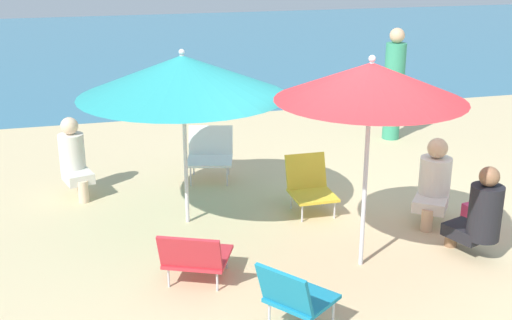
{
  "coord_description": "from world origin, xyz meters",
  "views": [
    {
      "loc": [
        -2.53,
        -5.08,
        2.83
      ],
      "look_at": [
        -0.88,
        1.01,
        0.7
      ],
      "focal_mm": 45.95,
      "sensor_mm": 36.0,
      "label": 1
    }
  ],
  "objects_px": {
    "umbrella_teal": "(183,76)",
    "person_d": "(480,214)",
    "umbrella_red": "(371,82)",
    "beach_chair_a": "(294,295)",
    "person_b": "(394,83)",
    "beach_bag": "(477,216)",
    "beach_chair_b": "(210,152)",
    "person_a": "(73,157)",
    "beach_chair_c": "(310,185)",
    "person_c": "(434,181)",
    "beach_chair_d": "(195,256)"
  },
  "relations": [
    {
      "from": "umbrella_red",
      "to": "beach_chair_d",
      "type": "relative_size",
      "value": 2.55
    },
    {
      "from": "umbrella_teal",
      "to": "person_d",
      "type": "distance_m",
      "value": 3.11
    },
    {
      "from": "beach_chair_a",
      "to": "beach_bag",
      "type": "xyz_separation_m",
      "value": [
        2.42,
        1.35,
        -0.21
      ]
    },
    {
      "from": "umbrella_teal",
      "to": "beach_chair_b",
      "type": "height_order",
      "value": "umbrella_teal"
    },
    {
      "from": "person_d",
      "to": "beach_chair_b",
      "type": "bearing_deg",
      "value": 15.82
    },
    {
      "from": "umbrella_red",
      "to": "person_b",
      "type": "xyz_separation_m",
      "value": [
        2.07,
        3.6,
        -0.87
      ]
    },
    {
      "from": "person_c",
      "to": "person_d",
      "type": "height_order",
      "value": "person_d"
    },
    {
      "from": "umbrella_teal",
      "to": "beach_chair_a",
      "type": "height_order",
      "value": "umbrella_teal"
    },
    {
      "from": "umbrella_red",
      "to": "beach_chair_a",
      "type": "height_order",
      "value": "umbrella_red"
    },
    {
      "from": "beach_chair_d",
      "to": "person_c",
      "type": "xyz_separation_m",
      "value": [
        2.65,
        0.68,
        0.18
      ]
    },
    {
      "from": "umbrella_red",
      "to": "person_d",
      "type": "distance_m",
      "value": 1.68
    },
    {
      "from": "beach_chair_b",
      "to": "beach_chair_a",
      "type": "bearing_deg",
      "value": 13.72
    },
    {
      "from": "umbrella_teal",
      "to": "beach_chair_d",
      "type": "distance_m",
      "value": 1.85
    },
    {
      "from": "beach_chair_d",
      "to": "person_a",
      "type": "xyz_separation_m",
      "value": [
        -0.98,
        2.44,
        0.2
      ]
    },
    {
      "from": "umbrella_teal",
      "to": "beach_chair_a",
      "type": "bearing_deg",
      "value": -79.41
    },
    {
      "from": "beach_chair_a",
      "to": "person_d",
      "type": "height_order",
      "value": "person_d"
    },
    {
      "from": "umbrella_teal",
      "to": "person_d",
      "type": "height_order",
      "value": "umbrella_teal"
    },
    {
      "from": "beach_chair_b",
      "to": "person_a",
      "type": "xyz_separation_m",
      "value": [
        -1.63,
        -0.15,
        0.13
      ]
    },
    {
      "from": "umbrella_red",
      "to": "beach_bag",
      "type": "xyz_separation_m",
      "value": [
        1.47,
        0.43,
        -1.57
      ]
    },
    {
      "from": "umbrella_teal",
      "to": "person_a",
      "type": "xyz_separation_m",
      "value": [
        -1.13,
        1.13,
        -1.1
      ]
    },
    {
      "from": "beach_bag",
      "to": "person_b",
      "type": "bearing_deg",
      "value": 79.43
    },
    {
      "from": "person_d",
      "to": "beach_chair_d",
      "type": "bearing_deg",
      "value": 66.22
    },
    {
      "from": "beach_chair_b",
      "to": "beach_bag",
      "type": "relative_size",
      "value": 2.66
    },
    {
      "from": "beach_chair_c",
      "to": "person_c",
      "type": "distance_m",
      "value": 1.31
    },
    {
      "from": "person_d",
      "to": "umbrella_teal",
      "type": "bearing_deg",
      "value": 39.14
    },
    {
      "from": "beach_chair_d",
      "to": "beach_bag",
      "type": "height_order",
      "value": "beach_chair_d"
    },
    {
      "from": "beach_bag",
      "to": "umbrella_red",
      "type": "bearing_deg",
      "value": -163.76
    },
    {
      "from": "umbrella_red",
      "to": "person_b",
      "type": "distance_m",
      "value": 4.24
    },
    {
      "from": "beach_chair_b",
      "to": "person_b",
      "type": "xyz_separation_m",
      "value": [
        2.94,
        0.97,
        0.51
      ]
    },
    {
      "from": "person_b",
      "to": "person_c",
      "type": "height_order",
      "value": "person_b"
    },
    {
      "from": "beach_chair_a",
      "to": "person_d",
      "type": "relative_size",
      "value": 0.74
    },
    {
      "from": "beach_chair_c",
      "to": "person_b",
      "type": "bearing_deg",
      "value": 137.47
    },
    {
      "from": "beach_chair_d",
      "to": "person_a",
      "type": "distance_m",
      "value": 2.64
    },
    {
      "from": "beach_chair_a",
      "to": "beach_chair_d",
      "type": "bearing_deg",
      "value": 84.44
    },
    {
      "from": "beach_chair_a",
      "to": "person_c",
      "type": "xyz_separation_m",
      "value": [
        2.07,
        1.65,
        0.11
      ]
    },
    {
      "from": "umbrella_teal",
      "to": "person_c",
      "type": "distance_m",
      "value": 2.81
    },
    {
      "from": "person_b",
      "to": "beach_bag",
      "type": "distance_m",
      "value": 3.31
    },
    {
      "from": "person_b",
      "to": "person_d",
      "type": "xyz_separation_m",
      "value": [
        -0.97,
        -3.75,
        -0.4
      ]
    },
    {
      "from": "beach_chair_a",
      "to": "beach_bag",
      "type": "height_order",
      "value": "beach_chair_a"
    },
    {
      "from": "beach_chair_b",
      "to": "person_a",
      "type": "relative_size",
      "value": 0.76
    },
    {
      "from": "umbrella_teal",
      "to": "beach_chair_a",
      "type": "relative_size",
      "value": 3.11
    },
    {
      "from": "umbrella_teal",
      "to": "person_a",
      "type": "height_order",
      "value": "umbrella_teal"
    },
    {
      "from": "beach_chair_d",
      "to": "person_b",
      "type": "height_order",
      "value": "person_b"
    },
    {
      "from": "beach_chair_a",
      "to": "person_d",
      "type": "bearing_deg",
      "value": -15.71
    },
    {
      "from": "umbrella_red",
      "to": "beach_chair_b",
      "type": "relative_size",
      "value": 2.77
    },
    {
      "from": "person_c",
      "to": "person_d",
      "type": "xyz_separation_m",
      "value": [
        -0.03,
        -0.88,
        -0.01
      ]
    },
    {
      "from": "beach_chair_c",
      "to": "person_d",
      "type": "xyz_separation_m",
      "value": [
        1.13,
        -1.49,
        0.14
      ]
    },
    {
      "from": "umbrella_teal",
      "to": "beach_chair_d",
      "type": "bearing_deg",
      "value": -96.42
    },
    {
      "from": "person_d",
      "to": "beach_bag",
      "type": "relative_size",
      "value": 3.5
    },
    {
      "from": "umbrella_teal",
      "to": "person_a",
      "type": "bearing_deg",
      "value": 134.95
    }
  ]
}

